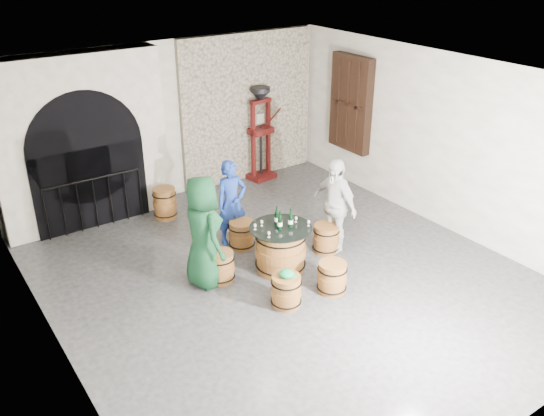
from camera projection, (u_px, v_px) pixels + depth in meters
ground at (285, 277)px, 9.30m from camera, size 8.00×8.00×0.00m
wall_back at (171, 121)px, 11.59m from camera, size 8.00×0.00×8.00m
wall_front at (525, 319)px, 5.64m from camera, size 8.00×0.00×8.00m
wall_left at (48, 252)px, 6.82m from camera, size 0.00×8.00×8.00m
wall_right at (443, 143)px, 10.40m from camera, size 0.00×8.00×8.00m
ceiling at (288, 79)px, 7.92m from camera, size 8.00×8.00×0.00m
stone_facing_panel at (248, 108)px, 12.46m from camera, size 3.20×0.12×3.18m
arched_opening at (81, 143)px, 10.43m from camera, size 3.10×0.60×3.19m
shuttered_window at (351, 104)px, 12.03m from camera, size 0.23×1.10×2.00m
barrel_table at (280, 249)px, 9.34m from camera, size 1.01×1.01×0.78m
barrel_stool_left at (220, 267)px, 9.12m from camera, size 0.47×0.47×0.50m
barrel_stool_far at (242, 235)px, 10.08m from camera, size 0.47×0.47×0.50m
barrel_stool_right at (326, 238)px, 9.96m from camera, size 0.47×0.47×0.50m
barrel_stool_near_right at (332, 277)px, 8.83m from camera, size 0.47×0.47×0.50m
barrel_stool_near_left at (286, 291)px, 8.49m from camera, size 0.47×0.47×0.50m
green_cap at (287, 274)px, 8.37m from camera, size 0.25×0.21×0.12m
person_green at (203, 232)px, 8.76m from camera, size 0.58×0.89×1.81m
person_blue at (232, 203)px, 10.03m from camera, size 0.59×0.41×1.55m
person_white at (335, 205)px, 9.79m from camera, size 0.45×1.00×1.68m
wine_bottle_left at (280, 222)px, 9.05m from camera, size 0.08×0.08×0.32m
wine_bottle_center at (291, 220)px, 9.12m from camera, size 0.08×0.08×0.32m
wine_bottle_right at (277, 217)px, 9.20m from camera, size 0.08×0.08×0.32m
tasting_glass_a at (269, 235)px, 8.85m from camera, size 0.05×0.05×0.10m
tasting_glass_b at (296, 219)px, 9.32m from camera, size 0.05×0.05×0.10m
tasting_glass_c at (262, 223)px, 9.20m from camera, size 0.05×0.05×0.10m
tasting_glass_d at (278, 215)px, 9.47m from camera, size 0.05×0.05×0.10m
tasting_glass_e at (309, 223)px, 9.20m from camera, size 0.05×0.05×0.10m
tasting_glass_f at (255, 227)px, 9.08m from camera, size 0.05×0.05×0.10m
side_barrel at (165, 203)px, 11.12m from camera, size 0.46×0.46×0.61m
corking_press at (261, 127)px, 12.54m from camera, size 0.88×0.53×2.08m
control_box at (259, 118)px, 12.64m from camera, size 0.18×0.10×0.22m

